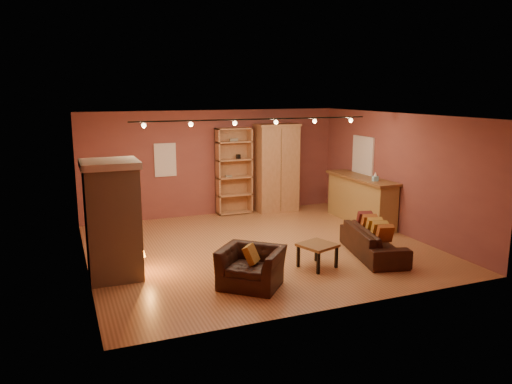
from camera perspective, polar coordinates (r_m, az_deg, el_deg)
name	(u,v)px	position (r m, az deg, el deg)	size (l,w,h in m)	color
floor	(259,248)	(10.74, 0.37, -6.38)	(7.00, 7.00, 0.00)	#9C5F37
ceiling	(259,116)	(10.23, 0.39, 8.71)	(7.00, 7.00, 0.00)	brown
back_wall	(213,163)	(13.42, -4.88, 3.33)	(7.00, 0.02, 2.80)	brown
left_wall	(82,196)	(9.66, -19.22, -0.49)	(0.02, 6.50, 2.80)	brown
right_wall	(397,173)	(12.14, 15.87, 2.07)	(0.02, 6.50, 2.80)	brown
fireplace	(113,220)	(9.18, -16.02, -3.07)	(1.01, 0.98, 2.12)	tan
back_window	(165,160)	(13.07, -10.34, 3.63)	(0.56, 0.04, 0.86)	white
bookcase	(233,170)	(13.50, -2.62, 2.50)	(0.96, 0.37, 2.34)	tan
armoire	(277,168)	(13.76, 2.36, 2.79)	(1.19, 0.68, 2.42)	tan
bar_counter	(361,199)	(12.92, 11.90, -0.82)	(0.65, 2.46, 1.18)	tan
tissue_box	(375,177)	(12.25, 13.48, 1.65)	(0.15, 0.15, 0.23)	#87C0D8
right_window	(363,156)	(13.21, 12.13, 4.08)	(0.05, 0.90, 1.00)	white
loveseat	(374,236)	(10.42, 13.28, -4.95)	(1.02, 2.06, 0.80)	black
armchair	(251,261)	(8.59, -0.55, -7.84)	(1.22, 1.19, 0.90)	black
coffee_table	(318,247)	(9.55, 7.04, -6.30)	(0.78, 0.78, 0.46)	brown
track_rail	(256,121)	(10.43, -0.03, 8.14)	(5.20, 0.09, 0.13)	black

